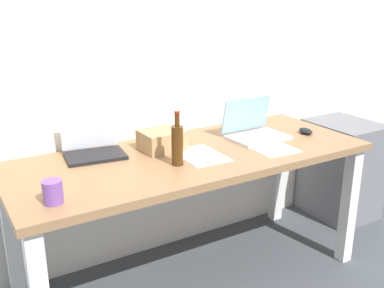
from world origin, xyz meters
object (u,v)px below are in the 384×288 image
(desk, at_px, (192,170))
(laptop_right, at_px, (254,129))
(laptop_left, at_px, (93,147))
(beer_bottle, at_px, (177,144))
(filing_cabinet, at_px, (341,169))
(computer_mouse, at_px, (306,131))
(cardboard_box, at_px, (162,140))
(coffee_mug, at_px, (53,192))

(desk, height_order, laptop_right, laptop_right)
(laptop_left, bearing_deg, desk, -26.90)
(beer_bottle, bearing_deg, laptop_right, 14.99)
(filing_cabinet, bearing_deg, desk, -174.02)
(laptop_right, height_order, computer_mouse, laptop_right)
(desk, xyz_separation_m, laptop_right, (0.45, 0.05, 0.14))
(desk, bearing_deg, laptop_right, 6.64)
(laptop_left, height_order, beer_bottle, beer_bottle)
(beer_bottle, relative_size, filing_cabinet, 0.39)
(cardboard_box, bearing_deg, laptop_left, 164.29)
(laptop_right, distance_m, coffee_mug, 1.26)
(desk, distance_m, beer_bottle, 0.27)
(cardboard_box, height_order, coffee_mug, cardboard_box)
(coffee_mug, height_order, filing_cabinet, coffee_mug)
(laptop_right, xyz_separation_m, coffee_mug, (-1.23, -0.28, 0.00))
(beer_bottle, relative_size, coffee_mug, 2.81)
(laptop_left, height_order, computer_mouse, laptop_left)
(laptop_right, relative_size, filing_cabinet, 0.48)
(computer_mouse, bearing_deg, filing_cabinet, 23.51)
(beer_bottle, distance_m, computer_mouse, 0.91)
(computer_mouse, xyz_separation_m, coffee_mug, (-1.53, -0.17, 0.03))
(desk, distance_m, cardboard_box, 0.22)
(computer_mouse, relative_size, coffee_mug, 1.05)
(laptop_right, height_order, filing_cabinet, laptop_right)
(desk, bearing_deg, laptop_left, 153.10)
(coffee_mug, bearing_deg, beer_bottle, 10.75)
(beer_bottle, height_order, cardboard_box, beer_bottle)
(laptop_left, relative_size, laptop_right, 0.96)
(beer_bottle, xyz_separation_m, cardboard_box, (0.04, 0.24, -0.05))
(laptop_right, xyz_separation_m, filing_cabinet, (0.89, 0.09, -0.46))
(laptop_right, xyz_separation_m, cardboard_box, (-0.56, 0.08, 0.01))
(laptop_left, distance_m, filing_cabinet, 1.85)
(filing_cabinet, bearing_deg, cardboard_box, -179.69)
(laptop_left, relative_size, computer_mouse, 3.18)
(desk, relative_size, laptop_left, 5.96)
(desk, distance_m, laptop_left, 0.52)
(beer_bottle, bearing_deg, cardboard_box, 80.72)
(laptop_left, relative_size, cardboard_box, 1.46)
(desk, xyz_separation_m, filing_cabinet, (1.34, 0.14, -0.31))
(computer_mouse, bearing_deg, desk, -178.73)
(beer_bottle, bearing_deg, computer_mouse, 3.49)
(desk, xyz_separation_m, beer_bottle, (-0.15, -0.11, 0.20))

